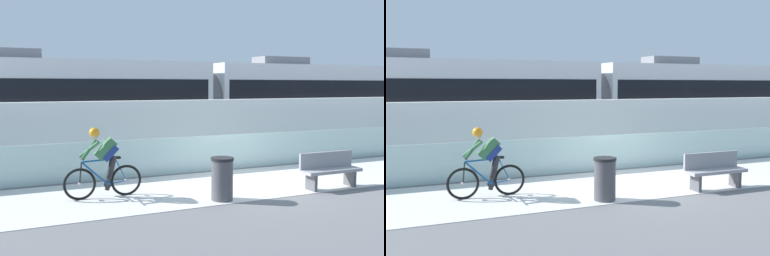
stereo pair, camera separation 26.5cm
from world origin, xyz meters
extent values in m
plane|color=slate|center=(0.00, 0.00, 0.00)|extent=(200.00, 200.00, 0.00)
cube|color=silver|center=(0.00, 0.00, 0.01)|extent=(32.00, 3.20, 0.01)
cube|color=silver|center=(0.00, 1.85, 0.53)|extent=(32.00, 0.05, 1.05)
cube|color=white|center=(0.00, 3.65, 1.03)|extent=(32.00, 0.36, 2.06)
cube|color=#595654|center=(0.00, 6.13, 0.00)|extent=(32.00, 0.08, 0.01)
cube|color=#595654|center=(0.00, 7.57, 0.00)|extent=(32.00, 0.08, 0.01)
cube|color=silver|center=(-3.94, 6.85, 1.90)|extent=(11.00, 2.50, 3.10)
cube|color=black|center=(-3.94, 6.85, 2.25)|extent=(10.56, 2.54, 1.04)
cube|color=#4C4C51|center=(-3.94, 6.85, 0.53)|extent=(10.78, 2.53, 0.28)
cube|color=slate|center=(-5.92, 6.85, 3.63)|extent=(2.40, 1.10, 0.36)
cube|color=#232326|center=(-0.42, 6.85, 0.36)|extent=(1.40, 1.88, 0.20)
cylinder|color=black|center=(-0.42, 6.13, 0.30)|extent=(0.60, 0.10, 0.60)
cylinder|color=black|center=(-0.42, 7.57, 0.30)|extent=(0.60, 0.10, 0.60)
cube|color=silver|center=(7.56, 6.85, 1.90)|extent=(11.00, 2.50, 3.10)
cube|color=black|center=(7.56, 6.85, 2.25)|extent=(10.56, 2.54, 1.04)
cube|color=#4C4C51|center=(7.56, 6.85, 0.53)|extent=(10.78, 2.53, 0.28)
cube|color=slate|center=(5.58, 6.85, 3.63)|extent=(2.40, 1.10, 0.36)
cube|color=#232326|center=(4.04, 6.85, 0.36)|extent=(1.40, 1.88, 0.20)
cylinder|color=black|center=(4.04, 6.13, 0.30)|extent=(0.60, 0.10, 0.60)
cylinder|color=black|center=(4.04, 7.57, 0.30)|extent=(0.60, 0.10, 0.60)
cube|color=#232326|center=(11.08, 6.85, 0.36)|extent=(1.40, 1.88, 0.20)
cylinder|color=black|center=(11.08, 6.13, 0.30)|extent=(0.60, 0.10, 0.60)
cylinder|color=black|center=(11.08, 7.57, 0.30)|extent=(0.60, 0.10, 0.60)
cylinder|color=#59595B|center=(1.81, 6.85, 1.90)|extent=(0.60, 2.30, 2.30)
torus|color=black|center=(-4.46, 0.00, 0.36)|extent=(0.72, 0.06, 0.72)
cylinder|color=#99999E|center=(-4.46, 0.00, 0.36)|extent=(0.07, 0.10, 0.07)
torus|color=black|center=(-3.41, 0.00, 0.36)|extent=(0.72, 0.06, 0.72)
cylinder|color=#99999E|center=(-3.41, 0.00, 0.36)|extent=(0.07, 0.10, 0.07)
cylinder|color=#144C8C|center=(-4.13, 0.00, 0.57)|extent=(0.60, 0.04, 0.58)
cylinder|color=#144C8C|center=(-3.75, 0.00, 0.59)|extent=(0.22, 0.04, 0.59)
cylinder|color=#144C8C|center=(-4.04, 0.00, 0.86)|extent=(0.76, 0.04, 0.07)
cylinder|color=#144C8C|center=(-3.63, 0.00, 0.33)|extent=(0.43, 0.03, 0.09)
cylinder|color=#144C8C|center=(-3.54, 0.00, 0.62)|extent=(0.27, 0.02, 0.53)
cylinder|color=black|center=(-4.44, 0.00, 0.60)|extent=(0.08, 0.03, 0.49)
cube|color=black|center=(-3.66, 0.00, 0.90)|extent=(0.24, 0.10, 0.05)
cylinder|color=black|center=(-4.41, 0.00, 0.95)|extent=(0.03, 0.58, 0.03)
cylinder|color=#262628|center=(-3.84, 0.00, 0.30)|extent=(0.18, 0.02, 0.18)
cube|color=#33663F|center=(-3.88, 0.00, 1.11)|extent=(0.50, 0.28, 0.51)
cube|color=navy|center=(-3.79, 0.00, 1.02)|extent=(0.38, 0.30, 0.38)
sphere|color=tan|center=(-4.12, 0.00, 1.46)|extent=(0.20, 0.20, 0.20)
sphere|color=orange|center=(-4.12, 0.00, 1.49)|extent=(0.23, 0.23, 0.23)
cylinder|color=#33663F|center=(-4.24, 0.00, 1.12)|extent=(0.44, 0.41, 0.41)
cylinder|color=#33663F|center=(-4.24, 0.00, 1.12)|extent=(0.44, 0.41, 0.41)
cylinder|color=black|center=(-3.77, 0.00, 0.55)|extent=(0.29, 0.33, 0.80)
cylinder|color=black|center=(-3.77, 0.00, 0.69)|extent=(0.29, 0.33, 0.54)
cylinder|color=#47474C|center=(-1.57, -1.25, 0.45)|extent=(0.48, 0.48, 0.90)
cylinder|color=black|center=(-1.57, -1.25, 0.93)|extent=(0.51, 0.51, 0.06)
cube|color=gray|center=(1.40, -1.35, 0.45)|extent=(1.60, 0.44, 0.08)
cube|color=gray|center=(1.40, -1.15, 0.69)|extent=(1.60, 0.06, 0.40)
cube|color=#4C4C51|center=(0.80, -1.35, 0.21)|extent=(0.08, 0.36, 0.41)
cube|color=#4C4C51|center=(2.00, -1.35, 0.21)|extent=(0.08, 0.36, 0.41)
camera|label=1|loc=(-5.84, -9.49, 2.54)|focal=39.92mm
camera|label=2|loc=(-5.60, -9.59, 2.54)|focal=39.92mm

